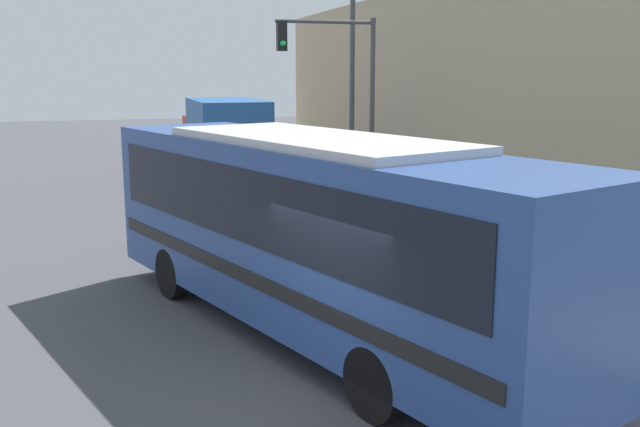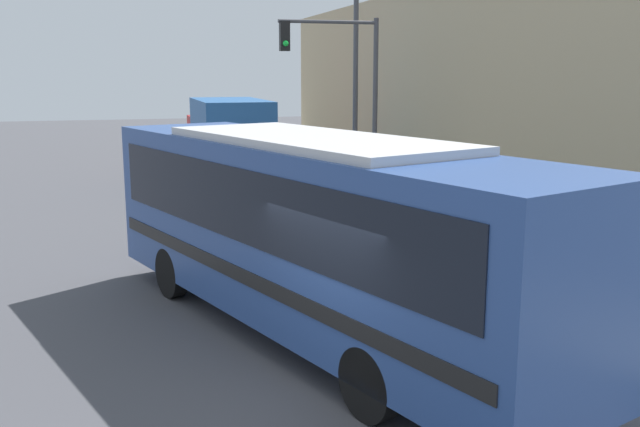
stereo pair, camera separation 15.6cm
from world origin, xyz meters
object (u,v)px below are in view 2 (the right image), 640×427
at_px(delivery_truck, 227,139).
at_px(traffic_light_pole, 344,78).
at_px(street_lamp, 348,58).
at_px(fire_hydrant, 526,261).
at_px(pedestrian_near_corner, 522,202).
at_px(city_bus, 311,223).
at_px(parking_meter, 399,187).

xyz_separation_m(delivery_truck, traffic_light_pole, (2.94, -5.64, 2.36)).
bearing_deg(street_lamp, delivery_truck, 138.73).
bearing_deg(fire_hydrant, delivery_truck, 104.28).
height_order(delivery_truck, pedestrian_near_corner, delivery_truck).
height_order(city_bus, pedestrian_near_corner, city_bus).
relative_size(city_bus, parking_meter, 8.88).
xyz_separation_m(city_bus, street_lamp, (4.96, 13.33, 2.89)).
bearing_deg(delivery_truck, traffic_light_pole, -62.48).
relative_size(city_bus, pedestrian_near_corner, 6.00).
distance_m(city_bus, parking_meter, 9.87).
bearing_deg(traffic_light_pole, pedestrian_near_corner, -66.25).
bearing_deg(city_bus, pedestrian_near_corner, 15.73).
height_order(city_bus, street_lamp, street_lamp).
bearing_deg(pedestrian_near_corner, delivery_truck, 115.57).
xyz_separation_m(delivery_truck, pedestrian_near_corner, (5.69, -11.90, -0.71)).
xyz_separation_m(delivery_truck, street_lamp, (3.80, -3.34, 3.03)).
bearing_deg(delivery_truck, pedestrian_near_corner, -64.43).
bearing_deg(city_bus, street_lamp, 50.48).
height_order(delivery_truck, fire_hydrant, delivery_truck).
bearing_deg(delivery_truck, parking_meter, -64.86).
bearing_deg(pedestrian_near_corner, city_bus, -145.16).
relative_size(traffic_light_pole, pedestrian_near_corner, 3.27).
xyz_separation_m(city_bus, traffic_light_pole, (4.09, 11.02, 2.21)).
relative_size(delivery_truck, pedestrian_near_corner, 4.18).
height_order(city_bus, parking_meter, city_bus).
bearing_deg(fire_hydrant, parking_meter, 90.00).
relative_size(delivery_truck, fire_hydrant, 10.65).
bearing_deg(pedestrian_near_corner, street_lamp, 102.44).
xyz_separation_m(parking_meter, pedestrian_near_corner, (1.84, -3.69, 0.09)).
height_order(city_bus, fire_hydrant, city_bus).
xyz_separation_m(fire_hydrant, pedestrian_near_corner, (1.84, 3.23, 0.57)).
relative_size(city_bus, street_lamp, 1.35).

